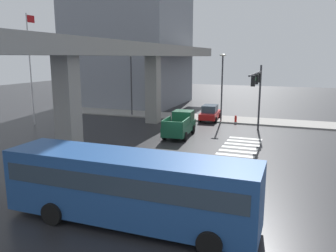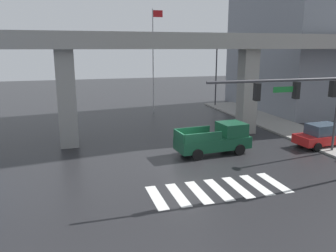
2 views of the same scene
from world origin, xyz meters
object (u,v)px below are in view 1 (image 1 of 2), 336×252
object	(u,v)px
pickup_truck	(180,125)
sedan_red	(210,113)
city_bus	(129,185)
fire_hydrant	(236,119)
flagpole	(30,62)
street_lamp_mid_block	(131,78)
street_lamp_near_corner	(222,80)
street_lamp_far_north	(67,76)
traffic_signal_mast	(257,85)

from	to	relation	value
pickup_truck	sedan_red	distance (m)	8.24
city_bus	pickup_truck	bearing A→B (deg)	11.04
fire_hydrant	flagpole	world-z (taller)	flagpole
city_bus	flagpole	bearing A→B (deg)	50.00
sedan_red	street_lamp_mid_block	bearing A→B (deg)	91.98
pickup_truck	street_lamp_near_corner	world-z (taller)	street_lamp_near_corner
city_bus	sedan_red	bearing A→B (deg)	5.68
pickup_truck	flagpole	bearing A→B (deg)	91.63
city_bus	sedan_red	distance (m)	24.74
flagpole	sedan_red	bearing A→B (deg)	-62.42
street_lamp_mid_block	flagpole	xyz separation A→B (m)	(-8.33, 7.11, 1.83)
street_lamp_far_north	flagpole	size ratio (longest dim) A/B	0.65
sedan_red	traffic_signal_mast	distance (m)	8.83
pickup_truck	street_lamp_near_corner	bearing A→B (deg)	-14.70
traffic_signal_mast	street_lamp_far_north	bearing A→B (deg)	77.19
sedan_red	street_lamp_far_north	bearing A→B (deg)	91.01
street_lamp_near_corner	street_lamp_far_north	xyz separation A→B (m)	(0.00, 19.78, 0.00)
flagpole	street_lamp_mid_block	bearing A→B (deg)	-40.49
traffic_signal_mast	sedan_red	bearing A→B (deg)	43.77
sedan_red	flagpole	distance (m)	19.49
sedan_red	city_bus	bearing A→B (deg)	-174.32
traffic_signal_mast	city_bus	bearing A→B (deg)	170.67
traffic_signal_mast	street_lamp_far_north	distance (m)	24.62
sedan_red	fire_hydrant	distance (m)	3.09
pickup_truck	street_lamp_near_corner	xyz separation A→B (m)	(7.88, -2.07, 3.57)
street_lamp_mid_block	fire_hydrant	size ratio (longest dim) A/B	8.52
sedan_red	fire_hydrant	size ratio (longest dim) A/B	5.18
traffic_signal_mast	street_lamp_mid_block	world-z (taller)	street_lamp_mid_block
pickup_truck	street_lamp_mid_block	xyz separation A→B (m)	(7.88, 8.70, 3.57)
pickup_truck	fire_hydrant	xyz separation A→B (m)	(7.48, -3.72, -0.56)
street_lamp_near_corner	flagpole	xyz separation A→B (m)	(-8.33, 17.88, 1.83)
street_lamp_far_north	fire_hydrant	bearing A→B (deg)	-91.07
sedan_red	street_lamp_near_corner	distance (m)	3.94
pickup_truck	sedan_red	bearing A→B (deg)	-5.25
street_lamp_far_north	fire_hydrant	size ratio (longest dim) A/B	8.52
city_bus	street_lamp_far_north	xyz separation A→B (m)	(24.28, 20.91, 2.83)
city_bus	sedan_red	xyz separation A→B (m)	(24.60, 2.45, -0.87)
sedan_red	street_lamp_mid_block	distance (m)	10.16
city_bus	flagpole	distance (m)	25.25
city_bus	street_lamp_far_north	bearing A→B (deg)	40.74
street_lamp_far_north	flagpole	xyz separation A→B (m)	(-8.33, -1.90, 1.83)
pickup_truck	sedan_red	size ratio (longest dim) A/B	1.19
pickup_truck	sedan_red	xyz separation A→B (m)	(8.20, -0.75, -0.14)
pickup_truck	street_lamp_mid_block	bearing A→B (deg)	47.84
flagpole	pickup_truck	bearing A→B (deg)	-88.37
street_lamp_near_corner	street_lamp_far_north	world-z (taller)	same
street_lamp_near_corner	flagpole	world-z (taller)	flagpole
fire_hydrant	flagpole	size ratio (longest dim) A/B	0.08
street_lamp_far_north	sedan_red	bearing A→B (deg)	-88.99
pickup_truck	city_bus	size ratio (longest dim) A/B	0.48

